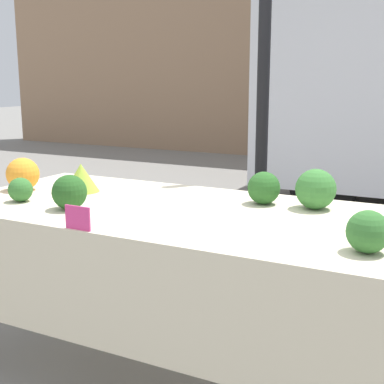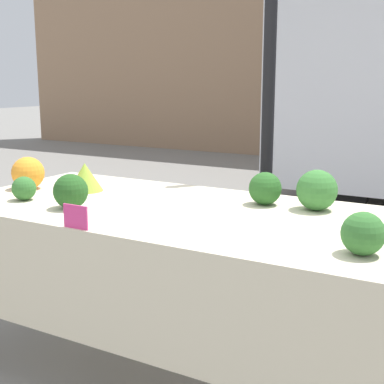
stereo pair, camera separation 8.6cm
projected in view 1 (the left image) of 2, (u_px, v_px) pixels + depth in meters
ground_plane at (192, 376)px, 2.49m from camera, size 40.00×40.00×0.00m
tent_pole at (263, 109)px, 3.00m from camera, size 0.07×0.07×2.38m
market_table at (185, 232)px, 2.29m from camera, size 2.25×0.98×0.80m
orange_cauliflower at (23, 174)px, 2.73m from camera, size 0.17×0.17×0.17m
romanesco_head at (81, 178)px, 2.69m from camera, size 0.18×0.18×0.14m
broccoli_head_0 at (69, 192)px, 2.32m from camera, size 0.15×0.15×0.15m
broccoli_head_1 at (316, 189)px, 2.33m from camera, size 0.18×0.18×0.18m
broccoli_head_3 at (368, 232)px, 1.74m from camera, size 0.14×0.14×0.14m
broccoli_head_4 at (264, 188)px, 2.42m from camera, size 0.15×0.15×0.15m
broccoli_head_5 at (20, 190)px, 2.48m from camera, size 0.11×0.11×0.11m
price_sign at (78, 218)px, 2.01m from camera, size 0.12×0.01×0.09m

